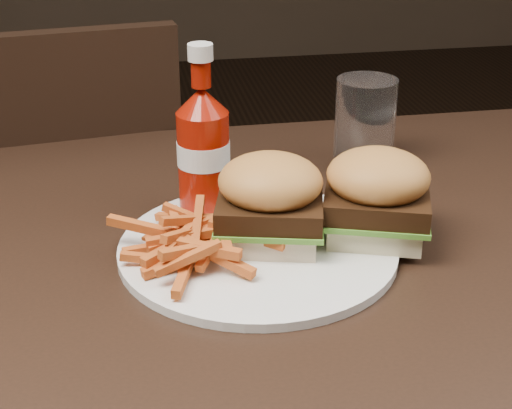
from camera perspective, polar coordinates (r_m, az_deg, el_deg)
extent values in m
cube|color=black|center=(0.80, 5.73, -5.17)|extent=(1.20, 0.80, 0.04)
cube|color=black|center=(1.45, -14.92, -4.67)|extent=(0.49, 0.49, 0.04)
cylinder|color=white|center=(0.80, 0.13, -3.22)|extent=(0.28, 0.28, 0.01)
cube|color=beige|center=(0.80, 1.02, -1.91)|extent=(0.11, 0.11, 0.02)
cube|color=beige|center=(0.82, 8.63, -1.46)|extent=(0.12, 0.11, 0.02)
cylinder|color=maroon|center=(0.86, -3.82, 3.09)|extent=(0.07, 0.07, 0.11)
cylinder|color=white|center=(0.99, 7.92, 5.73)|extent=(0.10, 0.10, 0.12)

